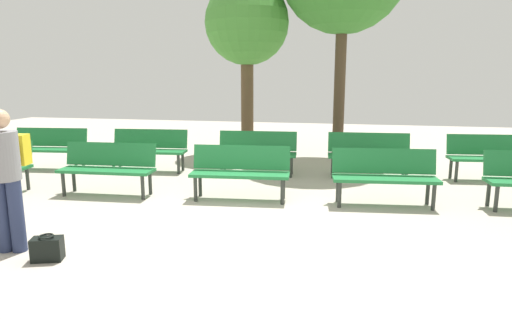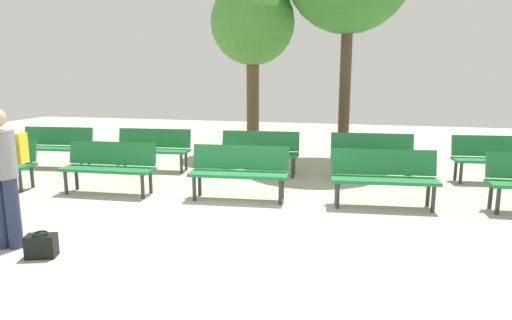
% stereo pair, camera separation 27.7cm
% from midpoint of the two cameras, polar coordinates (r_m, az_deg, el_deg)
% --- Properties ---
extents(ground_plane, '(26.58, 26.58, 0.00)m').
position_cam_midpoint_polar(ground_plane, '(5.79, -5.73, -9.41)').
color(ground_plane, '#B2A899').
extents(bench_r0_c1, '(1.62, 0.57, 0.87)m').
position_cam_midpoint_polar(bench_r0_c1, '(7.89, -19.65, -0.66)').
color(bench_r0_c1, '#1E7238').
rests_on(bench_r0_c1, ground_plane).
extents(bench_r0_c2, '(1.64, 0.62, 0.87)m').
position_cam_midpoint_polar(bench_r0_c2, '(7.15, -3.14, -1.18)').
color(bench_r0_c2, '#1E7238').
rests_on(bench_r0_c2, ground_plane).
extents(bench_r0_c3, '(1.64, 0.64, 0.87)m').
position_cam_midpoint_polar(bench_r0_c3, '(7.08, 15.29, -1.68)').
color(bench_r0_c3, '#1E7238').
rests_on(bench_r0_c3, ground_plane).
extents(bench_r1_c0, '(1.64, 0.65, 0.87)m').
position_cam_midpoint_polar(bench_r1_c0, '(10.55, -26.00, 1.69)').
color(bench_r1_c0, '#1E7238').
rests_on(bench_r1_c0, ground_plane).
extents(bench_r1_c1, '(1.64, 0.62, 0.87)m').
position_cam_midpoint_polar(bench_r1_c1, '(9.58, -14.57, 1.60)').
color(bench_r1_c1, '#1E7238').
rests_on(bench_r1_c1, ground_plane).
extents(bench_r1_c2, '(1.63, 0.60, 0.87)m').
position_cam_midpoint_polar(bench_r1_c2, '(8.95, -0.73, 1.32)').
color(bench_r1_c2, '#1E7238').
rests_on(bench_r1_c2, ground_plane).
extents(bench_r1_c3, '(1.63, 0.58, 0.87)m').
position_cam_midpoint_polar(bench_r1_c3, '(8.96, 13.61, 1.01)').
color(bench_r1_c3, '#1E7238').
rests_on(bench_r1_c3, ground_plane).
extents(bench_r1_c4, '(1.64, 0.65, 0.87)m').
position_cam_midpoint_polar(bench_r1_c4, '(9.52, 27.54, 0.64)').
color(bench_r1_c4, '#1E7238').
rests_on(bench_r1_c4, ground_plane).
extents(tree_0, '(2.12, 2.12, 4.36)m').
position_cam_midpoint_polar(tree_0, '(11.49, -1.91, 17.19)').
color(tree_0, brown).
rests_on(tree_0, ground_plane).
extents(visitor_with_backpack, '(0.40, 0.57, 1.65)m').
position_cam_midpoint_polar(visitor_with_backpack, '(5.78, -30.91, -1.32)').
color(visitor_with_backpack, navy).
rests_on(visitor_with_backpack, ground_plane).
extents(handbag, '(0.36, 0.27, 0.29)m').
position_cam_midpoint_polar(handbag, '(5.49, -26.86, -10.26)').
color(handbag, black).
rests_on(handbag, ground_plane).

